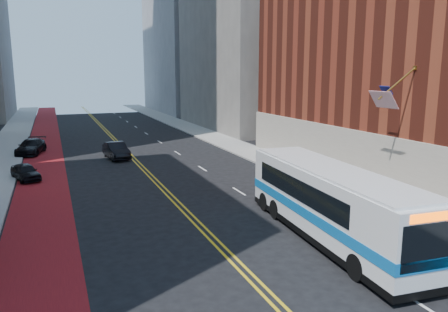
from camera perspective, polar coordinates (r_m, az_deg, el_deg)
name	(u,v)px	position (r m, az deg, el deg)	size (l,w,h in m)	color
ground	(271,298)	(17.07, 6.14, -17.97)	(160.00, 160.00, 0.00)	black
sidewalk_right	(241,148)	(47.91, 2.24, 1.04)	(4.00, 140.00, 0.15)	gray
bus_lane_paint	(44,162)	(43.98, -22.49, -0.76)	(3.60, 140.00, 0.01)	maroon
center_line_inner	(129,156)	(44.50, -12.26, -0.05)	(0.14, 140.00, 0.01)	gold
center_line_outer	(133,156)	(44.56, -11.81, -0.02)	(0.14, 140.00, 0.01)	gold
lane_dashes	(160,142)	(53.19, -8.39, 1.84)	(0.14, 98.20, 0.01)	silver
construction_barriers	(405,220)	(24.72, 22.59, -7.77)	(1.42, 10.91, 1.00)	orange
transit_bus	(330,202)	(22.42, 13.64, -5.84)	(3.83, 13.38, 3.63)	silver
car_a	(25,172)	(37.22, -24.51, -1.90)	(1.51, 3.75, 1.28)	black
car_b	(116,150)	(43.64, -13.89, 0.71)	(1.66, 4.77, 1.57)	black
car_c	(31,147)	(48.88, -23.89, 1.12)	(2.12, 5.22, 1.52)	black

